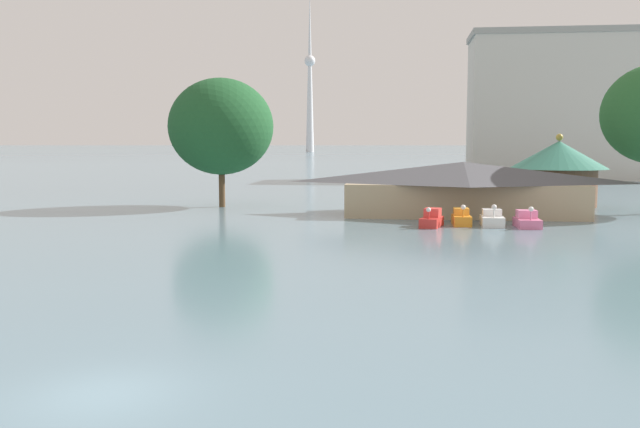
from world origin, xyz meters
TOP-DOWN VIEW (x-y plane):
  - ground_plane at (0.00, 0.00)m, footprint 2000.00×2000.00m
  - pedal_boat_red at (9.64, 35.81)m, footprint 1.96×3.01m
  - pedal_boat_orange at (11.92, 37.02)m, footprint 1.38×2.67m
  - pedal_boat_white at (14.17, 36.76)m, footprint 1.68×2.84m
  - pedal_boat_pink at (16.66, 36.27)m, footprint 1.74×2.84m
  - boathouse at (12.61, 44.23)m, footprint 21.43×8.93m
  - green_roof_pavilion at (22.59, 53.99)m, footprint 9.41×9.41m
  - shoreline_tree_tall_left at (-9.94, 48.99)m, footprint 10.05×10.05m
  - background_building_block at (34.99, 104.52)m, footprint 33.34×12.92m
  - distant_broadcast_tower at (-45.23, 373.32)m, footprint 6.08×6.08m

SIDE VIEW (x-z plane):
  - ground_plane at x=0.00m, z-range 0.00..0.00m
  - pedal_boat_pink at x=16.66m, z-range -0.32..1.34m
  - pedal_boat_white at x=14.17m, z-range -0.35..1.39m
  - pedal_boat_orange at x=11.92m, z-range -0.30..1.36m
  - pedal_boat_red at x=9.64m, z-range -0.23..1.32m
  - boathouse at x=12.61m, z-range 0.12..4.72m
  - green_roof_pavilion at x=22.59m, z-range 0.04..7.13m
  - shoreline_tree_tall_left at x=-9.94m, z-range 1.56..13.94m
  - background_building_block at x=34.99m, z-range 0.02..24.32m
  - distant_broadcast_tower at x=-45.23m, z-range -18.13..110.60m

